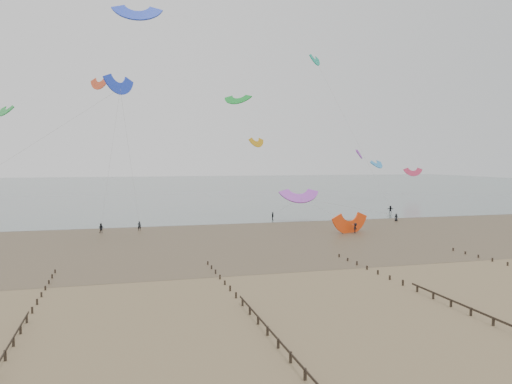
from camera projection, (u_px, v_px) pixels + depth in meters
ground at (352, 280)px, 54.97m from camera, size 500.00×500.00×0.00m
sea_and_shore at (242, 235)px, 87.01m from camera, size 500.00×665.00×0.03m
kitesurfer_lead at (139, 226)px, 92.87m from camera, size 0.67×0.45×1.78m
kitesurfers at (332, 218)px, 105.83m from camera, size 150.14×30.07×1.87m
grounded_kite at (350, 233)px, 90.25m from camera, size 8.72×7.78×3.97m
kites_airborne at (139, 131)px, 137.02m from camera, size 240.12×119.34×41.08m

